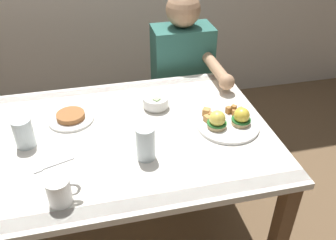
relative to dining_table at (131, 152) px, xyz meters
The scene contains 9 objects.
dining_table is the anchor object (origin of this frame).
eggs_benedict_plate 0.45m from the dining_table, ahead, with size 0.27×0.27×0.09m.
fruit_bowl 0.27m from the dining_table, 48.86° to the left, with size 0.12×0.12×0.06m.
coffee_mug 0.46m from the dining_table, 129.16° to the right, with size 0.11×0.08×0.09m.
fork 0.36m from the dining_table, 155.71° to the right, with size 0.15×0.07×0.00m.
water_glass_near 0.44m from the dining_table, behind, with size 0.08×0.08×0.12m.
water_glass_far 0.25m from the dining_table, 76.16° to the right, with size 0.07×0.07×0.14m.
side_plate 0.31m from the dining_table, 147.10° to the left, with size 0.20×0.20×0.04m.
diner_person 0.72m from the dining_table, 56.10° to the left, with size 0.34×0.54×1.14m.
Camera 1 is at (-0.12, -1.22, 1.64)m, focal length 38.17 mm.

